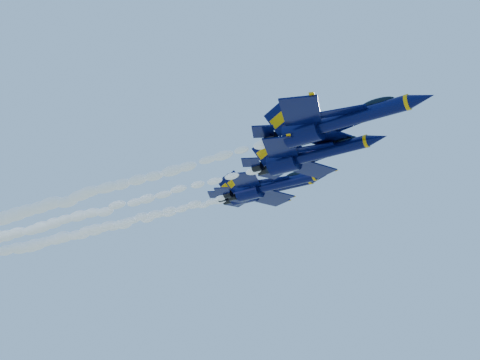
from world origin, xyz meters
The scene contains 8 objects.
jet_lead centered at (13.73, -10.97, 151.14)m, with size 18.09×14.84×6.72m.
smoke_trail_jet_lead centered at (-20.58, -10.97, 150.67)m, with size 53.15×2.31×2.08m, color white.
jet_second centered at (8.53, -6.74, 150.27)m, with size 16.14×13.24×6.00m.
smoke_trail_jet_second centered at (-24.94, -6.74, 149.81)m, with size 53.15×2.06×1.85m, color white.
jet_third centered at (-4.36, 6.32, 153.63)m, with size 16.86×13.83×6.27m.
smoke_trail_jet_third centered at (-38.14, 6.32, 153.16)m, with size 53.15×2.15×1.93m, color white.
jet_fourth centered at (-9.75, 13.83, 156.62)m, with size 19.18×15.74×7.13m.
smoke_trail_jet_fourth centered at (-44.52, 13.83, 156.14)m, with size 53.15×2.44×2.20m, color white.
Camera 1 is at (36.06, -62.26, 122.71)m, focal length 45.00 mm.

